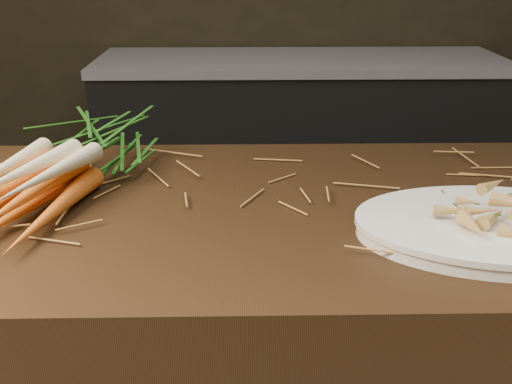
# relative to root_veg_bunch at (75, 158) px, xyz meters

# --- Properties ---
(back_counter) EXTENTS (1.82, 0.62, 0.84)m
(back_counter) POSITION_rel_root_veg_bunch_xyz_m (0.57, 1.78, -0.53)
(back_counter) COLOR black
(back_counter) RESTS_ON ground
(straw_bedding) EXTENTS (1.40, 0.60, 0.02)m
(straw_bedding) POSITION_rel_root_veg_bunch_xyz_m (0.27, -0.10, -0.04)
(straw_bedding) COLOR olive
(straw_bedding) RESTS_ON main_counter
(root_veg_bunch) EXTENTS (0.31, 0.60, 0.11)m
(root_veg_bunch) POSITION_rel_root_veg_bunch_xyz_m (0.00, 0.00, 0.00)
(root_veg_bunch) COLOR orange
(root_veg_bunch) RESTS_ON main_counter
(serving_platter) EXTENTS (0.45, 0.32, 0.02)m
(serving_platter) POSITION_rel_root_veg_bunch_xyz_m (0.69, -0.24, -0.04)
(serving_platter) COLOR white
(serving_platter) RESTS_ON main_counter
(roasted_veg_heap) EXTENTS (0.22, 0.17, 0.05)m
(roasted_veg_heap) POSITION_rel_root_veg_bunch_xyz_m (0.69, -0.24, -0.01)
(roasted_veg_heap) COLOR #BA883D
(roasted_veg_heap) RESTS_ON serving_platter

